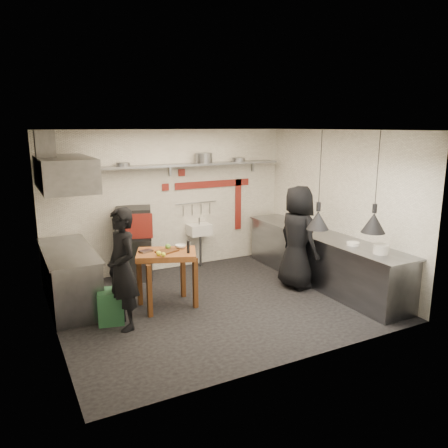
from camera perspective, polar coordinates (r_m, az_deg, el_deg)
name	(u,v)px	position (r m, az deg, el deg)	size (l,w,h in m)	color
floor	(217,303)	(7.35, -0.89, -10.23)	(5.00, 5.00, 0.00)	black
ceiling	(217,130)	(6.77, -0.98, 12.17)	(5.00, 5.00, 0.00)	silver
wall_back	(170,201)	(8.82, -7.04, 3.05)	(5.00, 0.04, 2.80)	white
wall_front	(297,254)	(5.19, 9.50, -3.84)	(5.00, 0.04, 2.80)	white
wall_left	(49,238)	(6.25, -21.90, -1.75)	(0.04, 4.20, 2.80)	white
wall_right	(338,207)	(8.32, 14.67, 2.16)	(0.04, 4.20, 2.80)	white
red_band_horiz	(213,184)	(9.13, -1.43, 5.24)	(1.70, 0.02, 0.14)	maroon
red_band_vert	(238,204)	(9.48, 1.85, 2.58)	(0.14, 0.02, 1.10)	maroon
red_tile_a	(182,173)	(8.82, -5.56, 6.69)	(0.14, 0.02, 0.14)	maroon
red_tile_b	(165,187)	(8.73, -7.66, 4.79)	(0.14, 0.02, 0.14)	maroon
back_shelf	(173,165)	(8.56, -6.74, 7.63)	(4.60, 0.34, 0.04)	slate
shelf_bracket_left	(69,175)	(8.25, -19.60, 6.10)	(0.04, 0.06, 0.24)	slate
shelf_bracket_mid	(170,170)	(8.71, -7.08, 7.05)	(0.04, 0.06, 0.24)	slate
shelf_bracket_right	(253,166)	(9.54, 3.77, 7.59)	(0.04, 0.06, 0.24)	slate
pan_far_left	(89,165)	(8.14, -17.23, 7.36)	(0.31, 0.31, 0.09)	slate
pan_mid_left	(123,164)	(8.27, -13.04, 7.60)	(0.25, 0.25, 0.07)	slate
stock_pot	(204,158)	(8.81, -2.64, 8.63)	(0.34, 0.34, 0.20)	slate
pan_right	(238,160)	(9.18, 1.90, 8.42)	(0.27, 0.27, 0.08)	slate
oven_stand	(135,258)	(8.51, -11.53, -4.40)	(0.64, 0.58, 0.80)	slate
combi_oven	(133,223)	(8.34, -11.74, 0.15)	(0.64, 0.60, 0.58)	black
oven_door	(139,226)	(8.04, -11.06, -0.28)	(0.49, 0.03, 0.46)	maroon
oven_glass	(139,226)	(8.07, -11.10, -0.24)	(0.39, 0.02, 0.34)	black
hand_sink	(199,230)	(8.98, -3.24, -0.73)	(0.46, 0.34, 0.22)	silver
sink_tap	(199,221)	(8.94, -3.26, 0.39)	(0.03, 0.03, 0.14)	slate
sink_drain	(200,251)	(9.06, -3.10, -3.49)	(0.06, 0.06, 0.66)	slate
utensil_rail	(196,203)	(9.00, -3.65, 2.80)	(0.02, 0.02, 0.90)	slate
counter_right	(321,259)	(8.32, 12.51, -4.48)	(0.70, 3.80, 0.90)	slate
counter_right_top	(322,235)	(8.20, 12.66, -1.37)	(0.76, 3.90, 0.03)	slate
plate_stack	(381,249)	(7.16, 19.80, -3.08)	(0.23, 0.23, 0.15)	silver
small_bowl_right	(353,244)	(7.55, 16.50, -2.48)	(0.21, 0.21, 0.05)	silver
counter_left	(70,278)	(7.56, -19.49, -6.68)	(0.70, 1.90, 0.90)	slate
counter_left_top	(68,251)	(7.42, -19.76, -3.28)	(0.76, 2.00, 0.03)	slate
extractor_hood	(65,173)	(7.20, -20.09, 6.26)	(0.78, 1.60, 0.50)	slate
hood_duct	(45,147)	(7.15, -22.35, 9.26)	(0.28, 0.28, 0.50)	slate
green_bin	(111,306)	(6.79, -14.56, -10.37)	(0.37, 0.37, 0.50)	#225533
prep_table	(167,279)	(7.11, -7.44, -7.15)	(0.92, 0.64, 0.92)	brown
cutting_board	(167,251)	(6.96, -7.44, -3.52)	(0.32, 0.23, 0.03)	#532D14
pepper_mill	(188,247)	(6.83, -4.70, -2.99)	(0.05, 0.05, 0.20)	black
lemon_a	(159,253)	(6.75, -8.53, -3.82)	(0.08, 0.08, 0.08)	yellow
lemon_b	(163,254)	(6.69, -7.92, -3.97)	(0.07, 0.07, 0.07)	yellow
veg_ball	(168,247)	(7.07, -7.34, -2.93)	(0.09, 0.09, 0.09)	#5C9532
steel_tray	(146,251)	(6.99, -10.17, -3.52)	(0.20, 0.13, 0.03)	slate
bowl	(181,246)	(7.13, -5.70, -2.94)	(0.18, 0.18, 0.06)	silver
heat_lamp_near	(320,181)	(6.83, 12.40, 5.52)	(0.35, 0.35, 1.51)	black
heat_lamp_far	(377,183)	(6.93, 19.31, 5.11)	(0.37, 0.37, 1.54)	black
chef_left	(122,269)	(6.37, -13.14, -5.76)	(0.64, 0.42, 1.76)	black
chef_right	(298,237)	(7.88, 9.59, -1.73)	(0.90, 0.59, 1.85)	black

